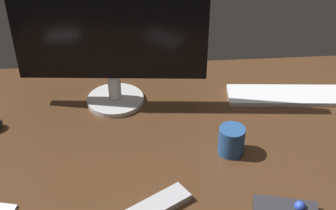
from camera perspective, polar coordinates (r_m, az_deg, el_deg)
name	(u,v)px	position (r cm, az deg, el deg)	size (l,w,h in cm)	color
desk	(184,135)	(138.79, 1.90, -3.63)	(140.00, 84.00, 2.00)	#4C301C
monitor	(110,25)	(138.65, -7.11, 9.63)	(57.54, 18.17, 49.04)	silver
keyboard	(296,95)	(158.31, 15.29, 1.14)	(44.09, 11.16, 1.46)	white
media_remote	(286,209)	(117.48, 14.20, -12.17)	(16.08, 8.98, 4.00)	#2D2D33
tv_remote	(157,206)	(115.09, -1.32, -12.21)	(16.86, 5.59, 1.96)	#B7B7BC
coffee_mug	(231,141)	(129.70, 7.74, -4.32)	(7.22, 7.22, 8.10)	#28518C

